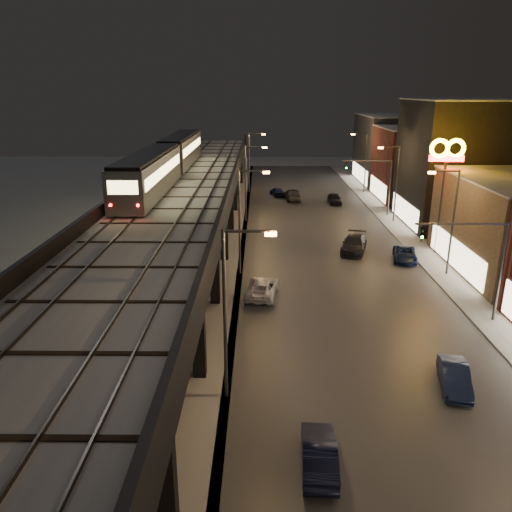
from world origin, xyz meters
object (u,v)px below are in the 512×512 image
object	(u,v)px
subway_train	(168,159)
car_onc_dark	(405,255)
car_near_white	(319,454)
car_mid_dark	(293,195)
car_onc_white	(354,245)
car_mid_silver	(262,288)
car_far_white	(277,192)
car_onc_red	(335,199)
car_onc_silver	(454,378)

from	to	relation	value
subway_train	car_onc_dark	distance (m)	25.39
car_near_white	car_mid_dark	xyz separation A→B (m)	(2.17, 53.50, 0.09)
subway_train	car_onc_white	bearing A→B (deg)	-15.27
car_mid_dark	car_near_white	bearing A→B (deg)	85.08
car_near_white	car_mid_silver	world-z (taller)	car_near_white
car_mid_dark	car_far_white	xyz separation A→B (m)	(-2.14, 2.89, -0.12)
car_mid_silver	car_onc_dark	size ratio (longest dim) A/B	1.09
car_far_white	car_onc_white	bearing A→B (deg)	89.11
car_mid_silver	car_near_white	bearing A→B (deg)	105.09
car_onc_dark	car_onc_white	world-z (taller)	car_onc_white
car_far_white	car_onc_red	size ratio (longest dim) A/B	0.91
car_mid_dark	subway_train	bearing A→B (deg)	50.72
subway_train	car_onc_white	world-z (taller)	subway_train
car_far_white	car_onc_silver	world-z (taller)	car_onc_silver
car_onc_dark	car_onc_red	size ratio (longest dim) A/B	1.08
subway_train	car_onc_red	world-z (taller)	subway_train
car_far_white	car_onc_white	distance (m)	27.82
car_mid_dark	car_onc_red	bearing A→B (deg)	154.10
car_onc_silver	car_near_white	bearing A→B (deg)	-130.82
car_near_white	car_far_white	xyz separation A→B (m)	(0.04, 56.39, -0.04)
car_near_white	car_onc_silver	world-z (taller)	car_near_white
car_mid_silver	car_onc_red	xyz separation A→B (m)	(10.16, 32.77, 0.03)
car_mid_silver	car_onc_white	bearing A→B (deg)	-121.18
car_far_white	car_onc_red	world-z (taller)	car_onc_red
car_mid_dark	car_far_white	bearing A→B (deg)	-56.14
car_near_white	car_onc_dark	world-z (taller)	car_near_white
car_onc_silver	car_onc_red	distance (m)	45.13
subway_train	car_onc_red	distance (m)	26.95
car_mid_silver	car_onc_silver	size ratio (longest dim) A/B	1.21
car_onc_silver	car_onc_dark	xyz separation A→B (m)	(3.09, 20.76, -0.04)
car_mid_dark	car_far_white	distance (m)	3.60
car_near_white	car_onc_white	distance (m)	30.14
car_onc_white	car_onc_red	distance (m)	21.70
car_far_white	car_onc_dark	size ratio (longest dim) A/B	0.85
subway_train	car_near_white	bearing A→B (deg)	-70.82
subway_train	car_far_white	bearing A→B (deg)	61.23
car_onc_white	car_near_white	bearing A→B (deg)	-86.37
car_mid_silver	car_onc_dark	xyz separation A→B (m)	(13.22, 8.39, -0.05)
car_onc_dark	car_mid_dark	bearing A→B (deg)	119.50
car_near_white	car_onc_dark	xyz separation A→B (m)	(10.91, 26.68, -0.06)
subway_train	car_onc_dark	world-z (taller)	subway_train
car_onc_red	subway_train	bearing A→B (deg)	-140.88
car_onc_dark	car_onc_red	xyz separation A→B (m)	(-3.06, 24.38, 0.08)
car_mid_dark	car_onc_white	size ratio (longest dim) A/B	0.98
car_onc_dark	car_near_white	bearing A→B (deg)	-100.78
car_onc_dark	car_onc_red	distance (m)	24.57
car_far_white	car_onc_dark	xyz separation A→B (m)	(10.87, -29.71, -0.03)
subway_train	car_onc_white	distance (m)	20.78
car_near_white	car_onc_red	distance (m)	51.66
car_onc_white	car_onc_red	bearing A→B (deg)	103.38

